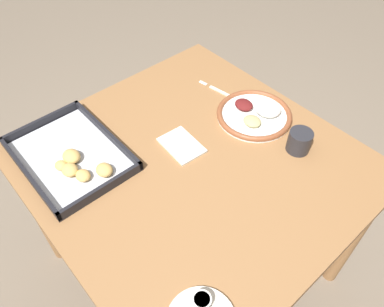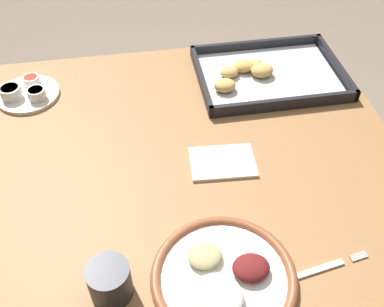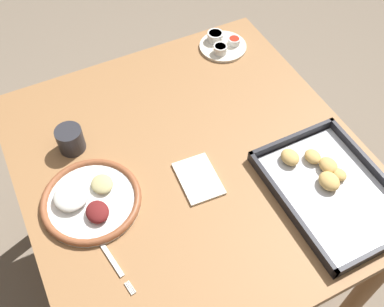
% 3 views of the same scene
% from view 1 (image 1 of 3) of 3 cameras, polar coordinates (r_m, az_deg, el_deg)
% --- Properties ---
extents(ground_plane, '(8.00, 8.00, 0.00)m').
position_cam_1_polar(ground_plane, '(1.84, 0.07, -16.40)').
color(ground_plane, '#7A6B59').
extents(dining_table, '(1.02, 0.97, 0.74)m').
position_cam_1_polar(dining_table, '(1.30, 0.09, -4.21)').
color(dining_table, olive).
rests_on(dining_table, ground_plane).
extents(dinner_plate, '(0.27, 0.27, 0.04)m').
position_cam_1_polar(dinner_plate, '(1.38, 9.59, 5.97)').
color(dinner_plate, white).
rests_on(dinner_plate, dining_table).
extents(fork, '(0.19, 0.04, 0.00)m').
position_cam_1_polar(fork, '(1.48, 4.48, 9.33)').
color(fork, silver).
rests_on(fork, dining_table).
extents(baking_tray, '(0.41, 0.30, 0.04)m').
position_cam_1_polar(baking_tray, '(1.27, -17.82, -0.60)').
color(baking_tray, black).
rests_on(baking_tray, dining_table).
extents(drinking_cup, '(0.08, 0.08, 0.08)m').
position_cam_1_polar(drinking_cup, '(1.27, 16.05, 1.81)').
color(drinking_cup, '#28282D').
rests_on(drinking_cup, dining_table).
extents(napkin, '(0.16, 0.11, 0.01)m').
position_cam_1_polar(napkin, '(1.26, -1.60, 1.28)').
color(napkin, silver).
rests_on(napkin, dining_table).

